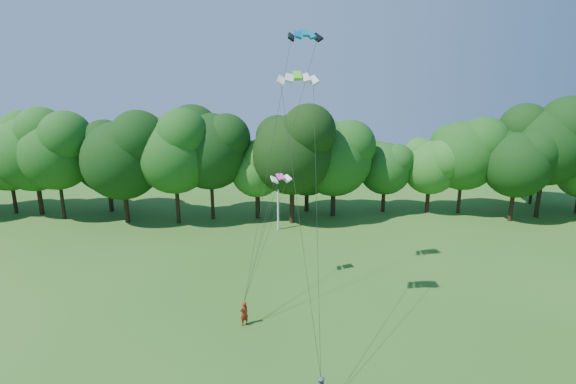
{
  "coord_description": "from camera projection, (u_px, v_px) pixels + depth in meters",
  "views": [
    {
      "loc": [
        -0.8,
        -15.92,
        16.55
      ],
      "look_at": [
        0.06,
        13.0,
        8.93
      ],
      "focal_mm": 28.0,
      "sensor_mm": 36.0,
      "label": 1
    }
  ],
  "objects": [
    {
      "name": "kite_teal",
      "position": [
        304.0,
        33.0,
        31.72
      ],
      "size": [
        2.55,
        1.51,
        0.62
      ],
      "rotation": [
        0.0,
        0.0,
        0.21
      ],
      "color": "#046585",
      "rests_on": "ground"
    },
    {
      "name": "tree_back_center",
      "position": [
        292.0,
        146.0,
        49.36
      ],
      "size": [
        9.77,
        9.77,
        14.22
      ],
      "color": "black",
      "rests_on": "ground"
    },
    {
      "name": "kite_green",
      "position": [
        297.0,
        76.0,
        26.78
      ],
      "size": [
        2.49,
        1.16,
        0.56
      ],
      "rotation": [
        0.0,
        0.0,
        0.03
      ],
      "color": "#4DE422",
      "rests_on": "ground"
    },
    {
      "name": "tree_back_east",
      "position": [
        538.0,
        149.0,
        57.32
      ],
      "size": [
        8.07,
        8.07,
        11.74
      ],
      "color": "#392117",
      "rests_on": "ground"
    },
    {
      "name": "kite_flyer_left",
      "position": [
        244.0,
        313.0,
        30.36
      ],
      "size": [
        0.76,
        0.71,
        1.73
      ],
      "primitive_type": "imported",
      "rotation": [
        0.0,
        0.0,
        3.77
      ],
      "color": "maroon",
      "rests_on": "ground"
    },
    {
      "name": "utility_pole",
      "position": [
        278.0,
        191.0,
        48.22
      ],
      "size": [
        1.69,
        0.29,
        8.46
      ],
      "rotation": [
        0.0,
        0.0,
        -0.12
      ],
      "color": "silver",
      "rests_on": "ground"
    },
    {
      "name": "kite_pink",
      "position": [
        281.0,
        177.0,
        34.59
      ],
      "size": [
        1.76,
        1.31,
        0.38
      ],
      "rotation": [
        0.0,
        0.0,
        0.4
      ],
      "color": "#FA45AC",
      "rests_on": "ground"
    },
    {
      "name": "tree_back_west",
      "position": [
        32.0,
        141.0,
        52.49
      ],
      "size": [
        9.81,
        9.81,
        14.27
      ],
      "color": "#382716",
      "rests_on": "ground"
    }
  ]
}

